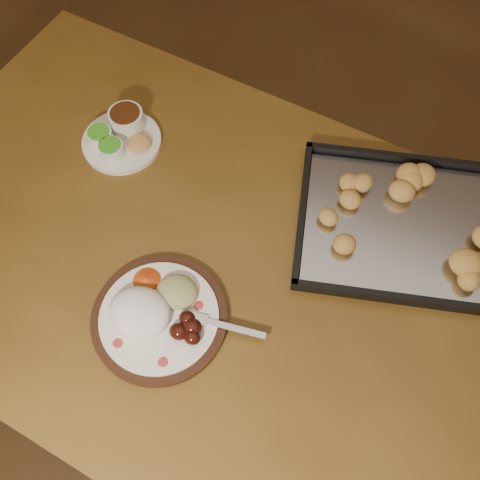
% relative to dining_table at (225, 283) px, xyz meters
% --- Properties ---
extents(ground, '(4.00, 4.00, 0.00)m').
position_rel_dining_table_xyz_m(ground, '(-0.01, 0.11, -0.65)').
color(ground, brown).
rests_on(ground, ground).
extents(dining_table, '(1.61, 1.09, 0.75)m').
position_rel_dining_table_xyz_m(dining_table, '(0.00, 0.00, 0.00)').
color(dining_table, brown).
rests_on(dining_table, ground).
extents(dinner_plate, '(0.33, 0.26, 0.06)m').
position_rel_dining_table_xyz_m(dinner_plate, '(-0.08, -0.15, 0.12)').
color(dinner_plate, black).
rests_on(dinner_plate, dining_table).
extents(condiment_saucer, '(0.18, 0.18, 0.06)m').
position_rel_dining_table_xyz_m(condiment_saucer, '(-0.33, 0.21, 0.12)').
color(condiment_saucer, white).
rests_on(condiment_saucer, dining_table).
extents(baking_tray, '(0.54, 0.44, 0.05)m').
position_rel_dining_table_xyz_m(baking_tray, '(0.33, 0.21, 0.11)').
color(baking_tray, black).
rests_on(baking_tray, dining_table).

